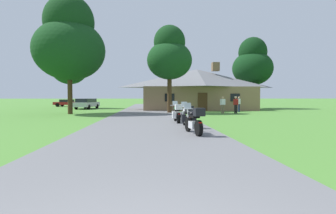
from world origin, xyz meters
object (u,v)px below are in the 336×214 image
motorcycle_white_second_in_row (187,117)px  bystander_white_shirt_near_lodge (239,103)px  tree_right_of_lodge (253,64)px  tree_by_lodge_front (170,55)px  tree_left_near (69,42)px  parked_silver_suv_far_left (87,103)px  motorcycle_black_nearest_to_camera (194,121)px  bystander_white_shirt_beside_signpost (223,104)px  bystander_red_shirt_by_tree (236,104)px  motorcycle_green_farthest_in_row (177,113)px  parked_red_sedan_far_left (67,103)px  tree_left_far (70,66)px

motorcycle_white_second_in_row → bystander_white_shirt_near_lodge: size_ratio=1.25×
tree_right_of_lodge → tree_by_lodge_front: (-12.37, -10.09, -0.52)m
tree_by_lodge_front → tree_left_near: bearing=-175.2°
parked_silver_suv_far_left → motorcycle_black_nearest_to_camera: bearing=-57.7°
bystander_white_shirt_beside_signpost → bystander_white_shirt_near_lodge: bearing=38.7°
bystander_white_shirt_near_lodge → bystander_red_shirt_by_tree: size_ratio=0.99×
motorcycle_white_second_in_row → tree_by_lodge_front: (0.01, 13.01, 5.16)m
motorcycle_green_farthest_in_row → motorcycle_white_second_in_row: bearing=-87.0°
parked_red_sedan_far_left → parked_silver_suv_far_left: bearing=-142.5°
motorcycle_black_nearest_to_camera → tree_by_lodge_front: 16.43m
bystander_red_shirt_by_tree → tree_left_far: (-19.77, 13.33, 5.13)m
parked_silver_suv_far_left → parked_red_sedan_far_left: 10.61m
bystander_white_shirt_beside_signpost → motorcycle_green_farthest_in_row: bearing=-125.4°
parked_silver_suv_far_left → bystander_white_shirt_beside_signpost: bearing=-24.3°
bystander_white_shirt_near_lodge → tree_by_lodge_front: 9.14m
tree_right_of_lodge → parked_red_sedan_far_left: size_ratio=2.26×
bystander_white_shirt_beside_signpost → parked_silver_suv_far_left: (-15.62, 10.72, -0.15)m
tree_left_far → parked_red_sedan_far_left: size_ratio=2.11×
parked_silver_suv_far_left → motorcycle_green_farthest_in_row: bearing=-53.2°
tree_by_lodge_front → parked_red_sedan_far_left: size_ratio=1.98×
motorcycle_black_nearest_to_camera → tree_by_lodge_front: (0.08, 15.60, 5.15)m
tree_right_of_lodge → tree_left_near: bearing=-153.5°
tree_left_near → bystander_red_shirt_by_tree: bearing=-0.9°
motorcycle_white_second_in_row → tree_right_of_lodge: 26.82m
motorcycle_black_nearest_to_camera → motorcycle_green_farthest_in_row: (-0.18, 5.18, -0.01)m
bystander_red_shirt_by_tree → tree_left_near: 16.95m
motorcycle_black_nearest_to_camera → parked_red_sedan_far_left: size_ratio=0.47×
motorcycle_green_farthest_in_row → parked_red_sedan_far_left: 33.30m
parked_silver_suv_far_left → bystander_red_shirt_by_tree: bearing=-22.7°
tree_by_lodge_front → parked_silver_suv_far_left: (-10.44, 9.87, -4.99)m
bystander_red_shirt_by_tree → tree_left_near: bearing=-130.1°
motorcycle_green_farthest_in_row → tree_left_near: (-9.23, 9.63, 6.18)m
tree_right_of_lodge → parked_silver_suv_far_left: bearing=-179.5°
motorcycle_white_second_in_row → bystander_white_shirt_beside_signpost: (5.18, 12.17, 0.32)m
motorcycle_green_farthest_in_row → tree_left_near: bearing=131.2°
bystander_white_shirt_beside_signpost → parked_red_sedan_far_left: bystander_white_shirt_beside_signpost is taller
tree_by_lodge_front → parked_silver_suv_far_left: tree_by_lodge_front is taller
motorcycle_green_farthest_in_row → bystander_white_shirt_beside_signpost: bearing=57.8°
motorcycle_white_second_in_row → tree_left_far: bearing=116.0°
motorcycle_white_second_in_row → tree_left_far: (-13.34, 25.31, 5.47)m
bystander_white_shirt_near_lodge → bystander_white_shirt_beside_signpost: (-2.43, -2.38, 0.00)m
bystander_white_shirt_near_lodge → bystander_red_shirt_by_tree: 2.83m
tree_left_far → bystander_red_shirt_by_tree: bearing=-34.0°
tree_right_of_lodge → parked_silver_suv_far_left: tree_right_of_lodge is taller
parked_red_sedan_far_left → tree_by_lodge_front: bearing=-133.0°
bystander_white_shirt_near_lodge → bystander_red_shirt_by_tree: bystander_red_shirt_by_tree is taller
motorcycle_green_farthest_in_row → bystander_white_shirt_beside_signpost: bystander_white_shirt_beside_signpost is taller
tree_left_far → parked_red_sedan_far_left: bearing=109.8°
motorcycle_green_farthest_in_row → tree_right_of_lodge: size_ratio=0.21×
tree_right_of_lodge → motorcycle_white_second_in_row: bearing=-118.2°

